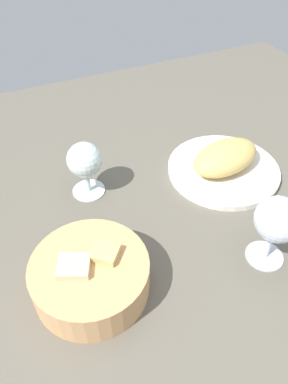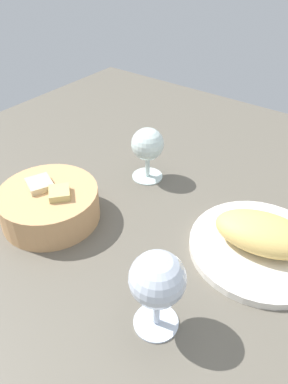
% 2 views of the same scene
% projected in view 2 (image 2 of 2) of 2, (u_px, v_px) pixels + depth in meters
% --- Properties ---
extents(ground_plane, '(1.40, 1.40, 0.02)m').
position_uv_depth(ground_plane, '(151.00, 264.00, 0.62)').
color(ground_plane, '#5E584C').
extents(plate, '(0.24, 0.24, 0.01)m').
position_uv_depth(plate, '(259.00, 248.00, 0.63)').
color(plate, white).
rests_on(plate, ground_plane).
extents(omelette, '(0.18, 0.13, 0.06)m').
position_uv_depth(omelette, '(263.00, 233.00, 0.61)').
color(omelette, '#DAB461').
rests_on(omelette, plate).
extents(lettuce_garnish, '(0.04, 0.04, 0.01)m').
position_uv_depth(lettuce_garnish, '(276.00, 226.00, 0.65)').
color(lettuce_garnish, '#408535').
rests_on(lettuce_garnish, plate).
extents(bread_basket, '(0.18, 0.18, 0.08)m').
position_uv_depth(bread_basket, '(50.00, 204.00, 0.69)').
color(bread_basket, tan).
rests_on(bread_basket, ground_plane).
extents(wine_glass_near, '(0.07, 0.07, 0.12)m').
position_uv_depth(wine_glass_near, '(148.00, 147.00, 0.77)').
color(wine_glass_near, silver).
rests_on(wine_glass_near, ground_plane).
extents(wine_glass_far, '(0.08, 0.08, 0.13)m').
position_uv_depth(wine_glass_far, '(157.00, 282.00, 0.47)').
color(wine_glass_far, silver).
rests_on(wine_glass_far, ground_plane).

